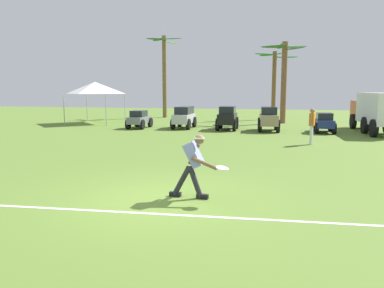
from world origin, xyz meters
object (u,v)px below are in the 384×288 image
(parked_car_slot_c, at_px, (228,117))
(parked_car_slot_e, at_px, (324,122))
(frisbee_thrower, at_px, (193,162))
(palm_tree_left_of_centre, at_px, (274,79))
(parked_car_slot_d, at_px, (269,118))
(palm_tree_far_left, at_px, (164,72))
(event_tent, at_px, (95,88))
(parked_car_slot_b, at_px, (184,117))
(palm_tree_right_of_centre, at_px, (284,76))
(box_truck, at_px, (374,110))
(teammate_near_sideline, at_px, (312,123))
(frisbee_in_flight, at_px, (222,168))
(parked_car_slot_a, at_px, (139,119))

(parked_car_slot_c, distance_m, parked_car_slot_e, 5.46)
(frisbee_thrower, xyz_separation_m, palm_tree_left_of_centre, (1.17, 23.50, 2.42))
(parked_car_slot_d, relative_size, palm_tree_far_left, 0.35)
(parked_car_slot_e, bearing_deg, event_tent, 170.49)
(parked_car_slot_b, distance_m, palm_tree_right_of_centre, 8.26)
(frisbee_thrower, xyz_separation_m, parked_car_slot_b, (-4.05, 14.76, -0.07))
(box_truck, distance_m, palm_tree_left_of_centre, 10.52)
(palm_tree_right_of_centre, bearing_deg, teammate_near_sideline, -83.66)
(frisbee_thrower, distance_m, parked_car_slot_e, 14.82)
(parked_car_slot_e, bearing_deg, teammate_near_sideline, -101.49)
(frisbee_in_flight, height_order, palm_tree_left_of_centre, palm_tree_left_of_centre)
(parked_car_slot_b, xyz_separation_m, palm_tree_right_of_centre, (5.97, 5.06, 2.65))
(parked_car_slot_a, xyz_separation_m, parked_car_slot_c, (5.48, 0.34, 0.18))
(frisbee_thrower, distance_m, event_tent, 20.19)
(frisbee_in_flight, distance_m, parked_car_slot_c, 14.87)
(palm_tree_far_left, xyz_separation_m, palm_tree_right_of_centre, (9.98, -3.66, -0.56))
(teammate_near_sideline, xyz_separation_m, box_truck, (3.69, 5.71, 0.29))
(parked_car_slot_e, distance_m, palm_tree_left_of_centre, 10.10)
(box_truck, height_order, palm_tree_right_of_centre, palm_tree_right_of_centre)
(frisbee_thrower, relative_size, parked_car_slot_e, 0.63)
(frisbee_thrower, xyz_separation_m, palm_tree_right_of_centre, (1.92, 19.82, 2.58))
(parked_car_slot_b, relative_size, palm_tree_right_of_centre, 0.42)
(parked_car_slot_e, bearing_deg, palm_tree_right_of_centre, 111.66)
(parked_car_slot_d, bearing_deg, teammate_near_sideline, -68.84)
(frisbee_in_flight, bearing_deg, parked_car_slot_d, 88.26)
(frisbee_in_flight, relative_size, teammate_near_sideline, 0.22)
(parked_car_slot_c, distance_m, box_truck, 8.13)
(parked_car_slot_e, relative_size, palm_tree_far_left, 0.32)
(parked_car_slot_c, xyz_separation_m, palm_tree_left_of_centre, (2.47, 9.00, 2.47))
(palm_tree_left_of_centre, bearing_deg, frisbee_in_flight, -91.22)
(frisbee_thrower, bearing_deg, frisbee_in_flight, -19.62)
(parked_car_slot_b, xyz_separation_m, parked_car_slot_c, (2.75, -0.27, 0.02))
(parked_car_slot_c, xyz_separation_m, parked_car_slot_d, (2.41, -0.20, 0.00))
(frisbee_in_flight, distance_m, palm_tree_right_of_centre, 20.27)
(parked_car_slot_e, distance_m, palm_tree_far_left, 15.68)
(event_tent, bearing_deg, parked_car_slot_c, -13.10)
(parked_car_slot_e, height_order, palm_tree_far_left, palm_tree_far_left)
(teammate_near_sideline, bearing_deg, parked_car_slot_a, 153.01)
(event_tent, bearing_deg, palm_tree_left_of_centre, 28.73)
(parked_car_slot_b, bearing_deg, box_truck, 0.38)
(palm_tree_far_left, bearing_deg, frisbee_thrower, -71.07)
(box_truck, xyz_separation_m, palm_tree_left_of_centre, (-5.63, 8.66, 1.98))
(parked_car_slot_c, height_order, event_tent, event_tent)
(box_truck, bearing_deg, frisbee_thrower, -114.64)
(parked_car_slot_b, distance_m, box_truck, 10.87)
(frisbee_thrower, height_order, parked_car_slot_a, frisbee_thrower)
(teammate_near_sideline, bearing_deg, frisbee_in_flight, -104.62)
(parked_car_slot_e, xyz_separation_m, box_truck, (2.66, 0.61, 0.67))
(parked_car_slot_a, height_order, palm_tree_left_of_centre, palm_tree_left_of_centre)
(parked_car_slot_b, distance_m, parked_car_slot_c, 2.76)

